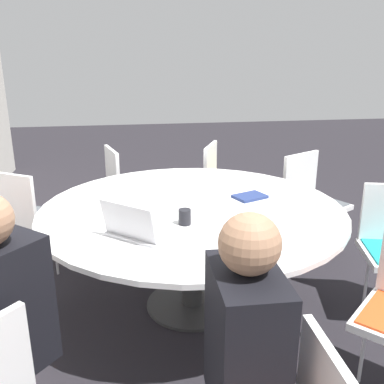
{
  "coord_description": "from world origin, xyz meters",
  "views": [
    {
      "loc": [
        -2.56,
        0.39,
        1.67
      ],
      "look_at": [
        0.0,
        0.0,
        0.83
      ],
      "focal_mm": 40.0,
      "sensor_mm": 36.0,
      "label": 1
    }
  ],
  "objects_px": {
    "chair_6": "(127,185)",
    "coffee_cup": "(185,217)",
    "laptop": "(136,228)",
    "spiral_notebook": "(250,197)",
    "chair_7": "(27,213)",
    "chair_5": "(223,181)",
    "chair_4": "(311,196)",
    "person_1": "(240,352)"
  },
  "relations": [
    {
      "from": "chair_5",
      "to": "spiral_notebook",
      "type": "height_order",
      "value": "chair_5"
    },
    {
      "from": "chair_7",
      "to": "coffee_cup",
      "type": "relative_size",
      "value": 9.46
    },
    {
      "from": "laptop",
      "to": "coffee_cup",
      "type": "height_order",
      "value": "laptop"
    },
    {
      "from": "chair_7",
      "to": "coffee_cup",
      "type": "height_order",
      "value": "chair_7"
    },
    {
      "from": "coffee_cup",
      "to": "laptop",
      "type": "bearing_deg",
      "value": 117.65
    },
    {
      "from": "chair_7",
      "to": "spiral_notebook",
      "type": "relative_size",
      "value": 3.41
    },
    {
      "from": "laptop",
      "to": "chair_4",
      "type": "bearing_deg",
      "value": -102.46
    },
    {
      "from": "chair_6",
      "to": "coffee_cup",
      "type": "distance_m",
      "value": 1.61
    },
    {
      "from": "spiral_notebook",
      "to": "chair_5",
      "type": "bearing_deg",
      "value": -3.69
    },
    {
      "from": "chair_7",
      "to": "spiral_notebook",
      "type": "height_order",
      "value": "chair_7"
    },
    {
      "from": "laptop",
      "to": "spiral_notebook",
      "type": "distance_m",
      "value": 0.96
    },
    {
      "from": "chair_6",
      "to": "person_1",
      "type": "xyz_separation_m",
      "value": [
        -2.66,
        -0.37,
        0.19
      ]
    },
    {
      "from": "chair_5",
      "to": "laptop",
      "type": "xyz_separation_m",
      "value": [
        -1.67,
        0.86,
        0.27
      ]
    },
    {
      "from": "person_1",
      "to": "coffee_cup",
      "type": "relative_size",
      "value": 13.33
    },
    {
      "from": "spiral_notebook",
      "to": "coffee_cup",
      "type": "height_order",
      "value": "coffee_cup"
    },
    {
      "from": "chair_4",
      "to": "chair_5",
      "type": "relative_size",
      "value": 1.0
    },
    {
      "from": "chair_4",
      "to": "laptop",
      "type": "relative_size",
      "value": 2.09
    },
    {
      "from": "chair_5",
      "to": "coffee_cup",
      "type": "height_order",
      "value": "chair_5"
    },
    {
      "from": "chair_4",
      "to": "person_1",
      "type": "relative_size",
      "value": 0.71
    },
    {
      "from": "coffee_cup",
      "to": "spiral_notebook",
      "type": "bearing_deg",
      "value": -51.58
    },
    {
      "from": "chair_6",
      "to": "coffee_cup",
      "type": "xyz_separation_m",
      "value": [
        -1.55,
        -0.33,
        0.26
      ]
    },
    {
      "from": "person_1",
      "to": "chair_5",
      "type": "bearing_deg",
      "value": -10.21
    },
    {
      "from": "chair_7",
      "to": "person_1",
      "type": "relative_size",
      "value": 0.71
    },
    {
      "from": "chair_4",
      "to": "chair_7",
      "type": "xyz_separation_m",
      "value": [
        -0.07,
        2.31,
        0.0
      ]
    },
    {
      "from": "chair_4",
      "to": "person_1",
      "type": "xyz_separation_m",
      "value": [
        -2.09,
        1.18,
        0.19
      ]
    },
    {
      "from": "chair_4",
      "to": "coffee_cup",
      "type": "bearing_deg",
      "value": 10.13
    },
    {
      "from": "person_1",
      "to": "laptop",
      "type": "relative_size",
      "value": 2.94
    },
    {
      "from": "chair_6",
      "to": "chair_5",
      "type": "bearing_deg",
      "value": 73.05
    },
    {
      "from": "chair_4",
      "to": "chair_5",
      "type": "xyz_separation_m",
      "value": [
        0.54,
        0.64,
        0.0
      ]
    },
    {
      "from": "chair_4",
      "to": "person_1",
      "type": "height_order",
      "value": "person_1"
    },
    {
      "from": "spiral_notebook",
      "to": "coffee_cup",
      "type": "bearing_deg",
      "value": 128.42
    },
    {
      "from": "chair_7",
      "to": "laptop",
      "type": "relative_size",
      "value": 2.09
    },
    {
      "from": "chair_6",
      "to": "laptop",
      "type": "xyz_separation_m",
      "value": [
        -1.7,
        -0.04,
        0.27
      ]
    },
    {
      "from": "chair_5",
      "to": "spiral_notebook",
      "type": "bearing_deg",
      "value": 20.79
    },
    {
      "from": "chair_4",
      "to": "chair_5",
      "type": "bearing_deg",
      "value": -68.73
    },
    {
      "from": "chair_6",
      "to": "spiral_notebook",
      "type": "xyz_separation_m",
      "value": [
        -1.15,
        -0.83,
        0.22
      ]
    },
    {
      "from": "laptop",
      "to": "coffee_cup",
      "type": "xyz_separation_m",
      "value": [
        0.15,
        -0.28,
        -0.01
      ]
    },
    {
      "from": "chair_7",
      "to": "chair_4",
      "type": "bearing_deg",
      "value": 32.85
    },
    {
      "from": "laptop",
      "to": "coffee_cup",
      "type": "bearing_deg",
      "value": -111.82
    },
    {
      "from": "chair_6",
      "to": "coffee_cup",
      "type": "relative_size",
      "value": 9.46
    },
    {
      "from": "chair_5",
      "to": "spiral_notebook",
      "type": "distance_m",
      "value": 1.15
    },
    {
      "from": "chair_7",
      "to": "person_1",
      "type": "height_order",
      "value": "person_1"
    }
  ]
}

